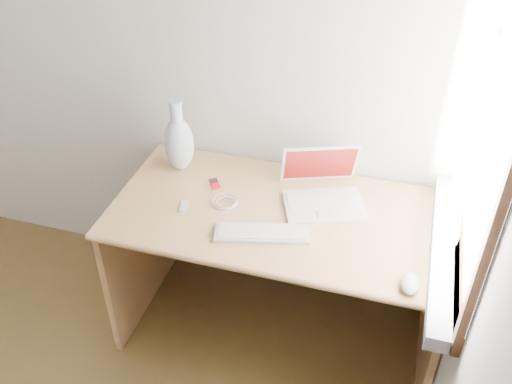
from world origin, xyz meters
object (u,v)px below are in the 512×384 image
(laptop, at_px, (327,192))
(vase, at_px, (179,142))
(desk, at_px, (284,238))
(external_keyboard, at_px, (262,233))

(laptop, xyz_separation_m, vase, (-0.69, 0.06, 0.09))
(desk, bearing_deg, vase, 169.04)
(laptop, relative_size, external_keyboard, 1.00)
(laptop, xyz_separation_m, external_keyboard, (-0.20, -0.29, -0.04))
(external_keyboard, bearing_deg, vase, 130.24)
(vase, bearing_deg, desk, -10.96)
(desk, bearing_deg, external_keyboard, -98.13)
(desk, distance_m, laptop, 0.32)
(external_keyboard, height_order, vase, vase)
(laptop, bearing_deg, vase, 154.17)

